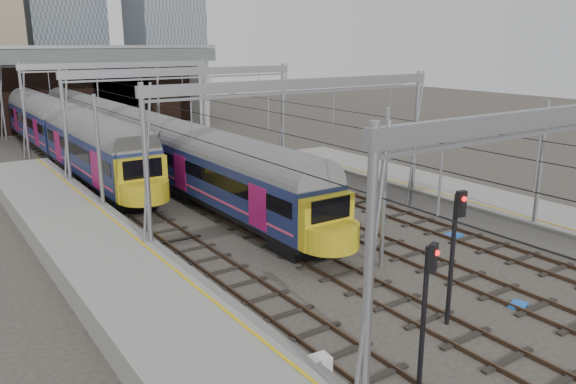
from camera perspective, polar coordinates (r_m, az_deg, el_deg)
ground at (r=24.02m, az=12.72°, el=-8.94°), size 160.00×160.00×0.00m
platform_left at (r=20.41m, az=-13.29°, el=-11.74°), size 4.32×55.00×1.12m
tracks at (r=35.25m, az=-5.27°, el=-0.82°), size 14.40×80.00×0.22m
overhead_line at (r=39.85m, az=-10.13°, el=10.42°), size 16.80×80.00×8.00m
retaining_wall at (r=69.18m, az=-19.63°, el=9.80°), size 28.00×2.75×9.00m
overbridge at (r=62.93m, az=-19.67°, el=12.05°), size 28.00×3.00×9.25m
train_main at (r=52.55m, az=-18.25°, el=6.48°), size 2.79×64.41×4.80m
train_second at (r=48.35m, az=-21.67°, el=5.64°), size 2.99×34.62×5.09m
signal_near_left at (r=16.03m, az=13.92°, el=-10.40°), size 0.36×0.45×4.45m
signal_near_centre at (r=19.79m, az=16.59°, el=-4.88°), size 0.37×0.47×4.88m
relay_cabinet at (r=16.61m, az=3.24°, el=-17.99°), size 0.60×0.51×1.12m
equip_cover_a at (r=23.14m, az=22.35°, el=-10.59°), size 0.90×0.76×0.09m
equip_cover_b at (r=29.70m, az=0.20°, el=-3.74°), size 1.00×0.83×0.10m
equip_cover_c at (r=29.89m, az=16.40°, el=-4.25°), size 0.93×0.67×0.11m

